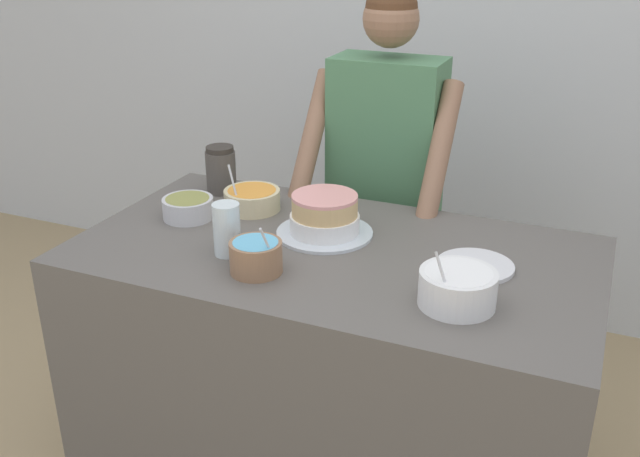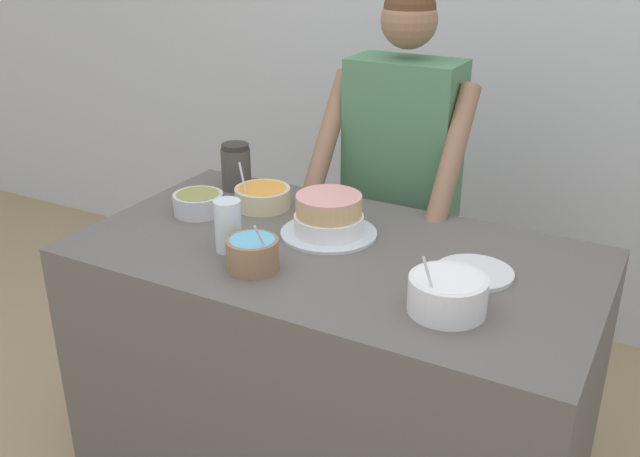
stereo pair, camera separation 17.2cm
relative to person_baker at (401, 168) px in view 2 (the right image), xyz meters
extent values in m
cube|color=silver|center=(0.05, 0.83, 0.36)|extent=(10.00, 0.05, 2.60)
cube|color=#5B5651|center=(0.05, -0.60, -0.50)|extent=(1.48, 0.81, 0.88)
cylinder|color=#2D2D38|center=(-0.09, 0.01, -0.56)|extent=(0.11, 0.11, 0.75)
cylinder|color=#2D2D38|center=(0.09, 0.01, -0.56)|extent=(0.11, 0.11, 0.75)
cube|color=#4C7F56|center=(0.00, 0.01, 0.10)|extent=(0.38, 0.21, 0.57)
cylinder|color=#8E664C|center=(-0.23, -0.14, 0.09)|extent=(0.07, 0.36, 0.48)
cylinder|color=#8E664C|center=(0.23, -0.14, 0.09)|extent=(0.07, 0.36, 0.48)
sphere|color=#8E664C|center=(0.00, 0.01, 0.51)|extent=(0.19, 0.19, 0.19)
sphere|color=#51331E|center=(0.00, 0.01, 0.54)|extent=(0.17, 0.17, 0.17)
cylinder|color=silver|center=(-0.01, -0.52, -0.05)|extent=(0.29, 0.29, 0.01)
cylinder|color=white|center=(-0.01, -0.52, -0.02)|extent=(0.21, 0.21, 0.05)
cylinder|color=#DBB275|center=(-0.01, -0.52, 0.03)|extent=(0.19, 0.19, 0.05)
cylinder|color=pink|center=(-0.01, -0.52, 0.07)|extent=(0.19, 0.19, 0.01)
cylinder|color=silver|center=(-0.46, -0.57, -0.02)|extent=(0.16, 0.16, 0.07)
cylinder|color=olive|center=(-0.46, -0.57, 0.00)|extent=(0.14, 0.14, 0.01)
cylinder|color=white|center=(0.45, -0.78, -0.01)|extent=(0.19, 0.19, 0.09)
cylinder|color=white|center=(0.45, -0.78, 0.03)|extent=(0.16, 0.16, 0.01)
cylinder|color=silver|center=(0.43, -0.85, 0.03)|extent=(0.07, 0.02, 0.15)
cylinder|color=#936B4C|center=(-0.08, -0.82, -0.01)|extent=(0.14, 0.14, 0.09)
cylinder|color=#60B7E0|center=(-0.08, -0.82, 0.03)|extent=(0.12, 0.12, 0.01)
cylinder|color=silver|center=(-0.04, -0.83, 0.02)|extent=(0.02, 0.07, 0.14)
cylinder|color=beige|center=(-0.30, -0.43, -0.02)|extent=(0.18, 0.18, 0.07)
cylinder|color=#EF9938|center=(-0.30, -0.43, 0.01)|extent=(0.16, 0.16, 0.01)
cylinder|color=silver|center=(-0.33, -0.49, 0.03)|extent=(0.06, 0.04, 0.15)
cylinder|color=silver|center=(-0.21, -0.75, 0.02)|extent=(0.08, 0.08, 0.15)
cylinder|color=silver|center=(0.45, -0.57, -0.05)|extent=(0.21, 0.21, 0.01)
cylinder|color=#4C4742|center=(-0.48, -0.33, 0.02)|extent=(0.10, 0.10, 0.14)
cylinder|color=#322D28|center=(-0.48, -0.33, 0.10)|extent=(0.09, 0.09, 0.02)
camera|label=1|loc=(0.74, -2.31, 0.81)|focal=40.00mm
camera|label=2|loc=(0.89, -2.23, 0.81)|focal=40.00mm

